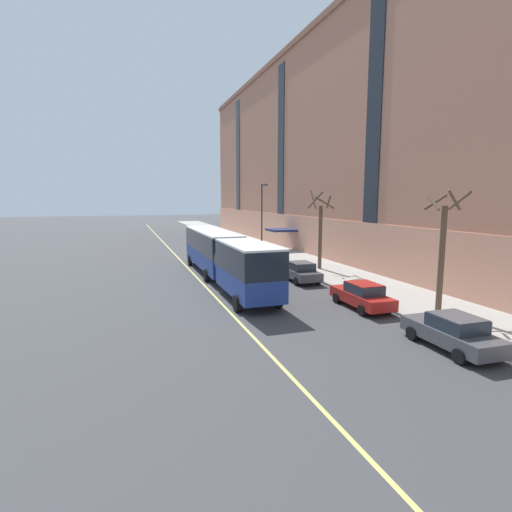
# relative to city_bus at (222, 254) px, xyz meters

# --- Properties ---
(ground_plane) EXTENTS (260.00, 260.00, 0.00)m
(ground_plane) POSITION_rel_city_bus_xyz_m (0.67, -0.64, -2.15)
(ground_plane) COLOR #424244
(sidewalk) EXTENTS (5.86, 160.00, 0.15)m
(sidewalk) POSITION_rel_city_bus_xyz_m (10.03, 2.36, -2.08)
(sidewalk) COLOR #ADA89E
(sidewalk) RESTS_ON ground
(apartment_facade) EXTENTS (15.20, 110.00, 25.34)m
(apartment_facade) POSITION_rel_city_bus_xyz_m (18.94, -0.64, 10.50)
(apartment_facade) COLOR #B2755B
(apartment_facade) RESTS_ON ground
(city_bus) EXTENTS (2.85, 20.48, 3.73)m
(city_bus) POSITION_rel_city_bus_xyz_m (0.00, 0.00, 0.00)
(city_bus) COLOR navy
(city_bus) RESTS_ON ground
(parked_car_black_0) EXTENTS (1.98, 4.30, 1.56)m
(parked_car_black_0) POSITION_rel_city_bus_xyz_m (5.87, 12.39, -1.37)
(parked_car_black_0) COLOR black
(parked_car_black_0) RESTS_ON ground
(parked_car_darkgray_1) EXTENTS (2.11, 4.62, 1.56)m
(parked_car_darkgray_1) POSITION_rel_city_bus_xyz_m (5.98, -17.21, -1.37)
(parked_car_darkgray_1) COLOR #4C4C51
(parked_car_darkgray_1) RESTS_ON ground
(parked_car_champagne_3) EXTENTS (2.06, 4.81, 1.56)m
(parked_car_champagne_3) POSITION_rel_city_bus_xyz_m (5.75, 30.17, -1.37)
(parked_car_champagne_3) COLOR #BCAD89
(parked_car_champagne_3) RESTS_ON ground
(parked_car_darkgray_4) EXTENTS (2.08, 4.59, 1.56)m
(parked_car_darkgray_4) POSITION_rel_city_bus_xyz_m (5.75, -2.04, -1.37)
(parked_car_darkgray_4) COLOR #4C4C51
(parked_car_darkgray_4) RESTS_ON ground
(parked_car_red_5) EXTENTS (2.00, 4.66, 1.56)m
(parked_car_red_5) POSITION_rel_city_bus_xyz_m (5.98, -10.31, -1.37)
(parked_car_red_5) COLOR #B21E19
(parked_car_red_5) RESTS_ON ground
(parked_car_darkgray_6) EXTENTS (2.03, 4.54, 1.56)m
(parked_car_darkgray_6) POSITION_rel_city_bus_xyz_m (5.85, 5.14, -1.37)
(parked_car_darkgray_6) COLOR #4C4C51
(parked_car_darkgray_6) RESTS_ON ground
(street_tree_near_corner) EXTENTS (1.97, 1.91, 6.83)m
(street_tree_near_corner) POSITION_rel_city_bus_xyz_m (9.58, -12.54, 1.55)
(street_tree_near_corner) COLOR brown
(street_tree_near_corner) RESTS_ON sidewalk
(street_tree_mid_block) EXTENTS (1.98, 2.12, 7.07)m
(street_tree_mid_block) POSITION_rel_city_bus_xyz_m (9.52, 1.96, 1.56)
(street_tree_mid_block) COLOR brown
(street_tree_mid_block) RESTS_ON sidewalk
(street_lamp) EXTENTS (0.36, 1.48, 7.95)m
(street_lamp) POSITION_rel_city_bus_xyz_m (7.70, 12.45, 2.78)
(street_lamp) COLOR #2D2D30
(street_lamp) RESTS_ON sidewalk
(fire_hydrant) EXTENTS (0.42, 0.24, 0.72)m
(fire_hydrant) POSITION_rel_city_bus_xyz_m (7.60, 5.08, -1.66)
(fire_hydrant) COLOR red
(fire_hydrant) RESTS_ON sidewalk
(lane_centerline) EXTENTS (0.16, 140.00, 0.01)m
(lane_centerline) POSITION_rel_city_bus_xyz_m (-1.70, 2.36, -2.15)
(lane_centerline) COLOR #E0D66B
(lane_centerline) RESTS_ON ground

